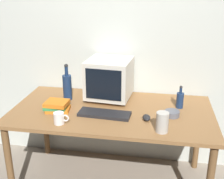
# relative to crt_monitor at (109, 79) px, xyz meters

# --- Properties ---
(back_wall) EXTENTS (4.00, 0.08, 2.50)m
(back_wall) POSITION_rel_crt_monitor_xyz_m (0.06, 0.26, 0.31)
(back_wall) COLOR beige
(back_wall) RESTS_ON ground
(desk) EXTENTS (1.68, 0.89, 0.75)m
(desk) POSITION_rel_crt_monitor_xyz_m (0.06, -0.24, -0.27)
(desk) COLOR olive
(desk) RESTS_ON ground
(crt_monitor) EXTENTS (0.41, 0.42, 0.37)m
(crt_monitor) POSITION_rel_crt_monitor_xyz_m (0.00, 0.00, 0.00)
(crt_monitor) COLOR beige
(crt_monitor) RESTS_ON desk
(keyboard) EXTENTS (0.43, 0.18, 0.02)m
(keyboard) POSITION_rel_crt_monitor_xyz_m (0.02, -0.36, -0.18)
(keyboard) COLOR black
(keyboard) RESTS_ON desk
(computer_mouse) EXTENTS (0.07, 0.11, 0.04)m
(computer_mouse) POSITION_rel_crt_monitor_xyz_m (0.36, -0.38, -0.17)
(computer_mouse) COLOR black
(computer_mouse) RESTS_ON desk
(bottle_tall) EXTENTS (0.08, 0.08, 0.34)m
(bottle_tall) POSITION_rel_crt_monitor_xyz_m (-0.37, -0.08, -0.07)
(bottle_tall) COLOR navy
(bottle_tall) RESTS_ON desk
(bottle_short) EXTENTS (0.06, 0.06, 0.20)m
(bottle_short) POSITION_rel_crt_monitor_xyz_m (0.63, -0.10, -0.12)
(bottle_short) COLOR navy
(bottle_short) RESTS_ON desk
(book_stack) EXTENTS (0.22, 0.18, 0.09)m
(book_stack) POSITION_rel_crt_monitor_xyz_m (-0.38, -0.34, -0.15)
(book_stack) COLOR orange
(book_stack) RESTS_ON desk
(mug) EXTENTS (0.12, 0.08, 0.09)m
(mug) POSITION_rel_crt_monitor_xyz_m (-0.29, -0.56, -0.15)
(mug) COLOR white
(mug) RESTS_ON desk
(cd_spindle) EXTENTS (0.12, 0.12, 0.04)m
(cd_spindle) POSITION_rel_crt_monitor_xyz_m (0.56, -0.28, -0.17)
(cd_spindle) COLOR #595B66
(cd_spindle) RESTS_ON desk
(metal_canister) EXTENTS (0.09, 0.09, 0.15)m
(metal_canister) POSITION_rel_crt_monitor_xyz_m (0.48, -0.56, -0.12)
(metal_canister) COLOR #B7B2A8
(metal_canister) RESTS_ON desk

